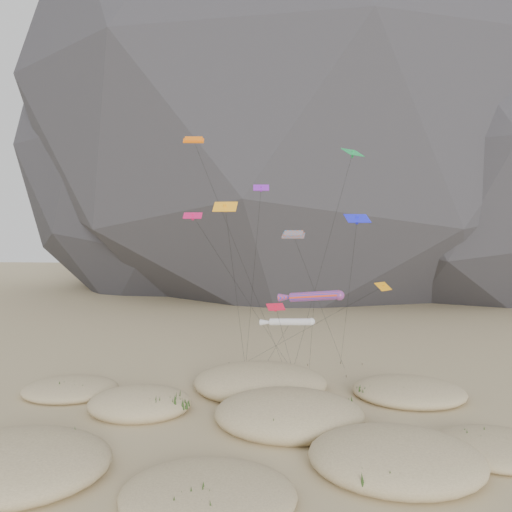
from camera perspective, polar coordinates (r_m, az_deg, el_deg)
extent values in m
plane|color=#CCB789|center=(45.75, 0.73, -20.78)|extent=(500.00, 500.00, 0.00)
ellipsoid|color=black|center=(162.38, 7.06, 17.57)|extent=(191.54, 147.29, 156.00)
ellipsoid|color=#2B2B30|center=(171.64, -8.56, 11.29)|extent=(136.20, 127.83, 116.00)
ellipsoid|color=black|center=(161.94, 24.55, 9.45)|extent=(130.55, 126.41, 100.00)
ellipsoid|color=#CCB789|center=(44.72, -26.03, -20.56)|extent=(14.84, 12.62, 3.41)
ellipsoid|color=#CCB789|center=(37.62, -5.51, -25.45)|extent=(12.24, 10.41, 2.16)
ellipsoid|color=#CCB789|center=(43.07, 15.68, -21.32)|extent=(13.61, 11.57, 3.41)
ellipsoid|color=#CCB789|center=(54.69, -13.15, -16.09)|extent=(10.67, 9.07, 3.04)
ellipsoid|color=#CCB789|center=(50.19, 3.79, -17.57)|extent=(14.43, 12.26, 3.78)
ellipsoid|color=#CCB789|center=(48.39, 25.85, -19.13)|extent=(10.50, 8.92, 2.00)
ellipsoid|color=#CCB789|center=(59.60, 0.46, -14.25)|extent=(15.56, 13.23, 3.82)
ellipsoid|color=#CCB789|center=(59.91, 17.06, -14.57)|extent=(12.45, 10.58, 2.55)
ellipsoid|color=#CCB789|center=(62.31, -20.45, -14.04)|extent=(10.84, 9.21, 2.08)
ellipsoid|color=black|center=(45.81, -24.05, -19.76)|extent=(2.85, 2.44, 0.86)
ellipsoid|color=black|center=(46.61, -20.38, -19.43)|extent=(2.52, 2.16, 0.76)
ellipsoid|color=black|center=(36.18, -7.34, -26.48)|extent=(2.76, 2.36, 0.83)
ellipsoid|color=black|center=(38.45, -2.95, -24.76)|extent=(2.06, 1.76, 0.62)
ellipsoid|color=black|center=(42.08, 14.89, -21.56)|extent=(3.13, 2.68, 0.94)
ellipsoid|color=black|center=(39.19, 13.87, -23.78)|extent=(2.44, 2.09, 0.73)
ellipsoid|color=black|center=(52.84, -10.78, -16.61)|extent=(2.99, 2.56, 0.90)
ellipsoid|color=black|center=(52.85, -9.08, -16.71)|extent=(2.06, 1.77, 0.62)
ellipsoid|color=black|center=(48.44, 4.84, -18.02)|extent=(2.91, 2.49, 0.87)
ellipsoid|color=black|center=(51.69, 9.43, -16.81)|extent=(2.46, 2.11, 0.74)
ellipsoid|color=black|center=(46.59, 2.90, -19.14)|extent=(2.19, 1.87, 0.66)
ellipsoid|color=black|center=(48.57, 24.25, -18.83)|extent=(2.09, 1.79, 0.63)
ellipsoid|color=black|center=(61.11, 0.74, -13.68)|extent=(3.22, 2.76, 0.97)
ellipsoid|color=black|center=(57.98, 1.74, -14.70)|extent=(2.53, 2.16, 0.76)
ellipsoid|color=black|center=(58.56, 17.04, -14.84)|extent=(2.68, 2.29, 0.80)
ellipsoid|color=black|center=(57.81, 12.78, -15.13)|extent=(2.21, 1.89, 0.66)
ellipsoid|color=black|center=(61.16, -20.56, -14.33)|extent=(2.15, 1.84, 0.64)
ellipsoid|color=black|center=(59.65, -19.68, -14.86)|extent=(2.16, 1.85, 0.65)
cylinder|color=#3F2D1E|center=(68.97, -2.21, -12.51)|extent=(0.08, 0.08, 0.30)
cylinder|color=#3F2D1E|center=(67.21, 4.22, -12.92)|extent=(0.08, 0.08, 0.30)
cylinder|color=#3F2D1E|center=(70.10, 5.93, -12.27)|extent=(0.08, 0.08, 0.30)
cylinder|color=#3F2D1E|center=(71.77, 9.64, -11.94)|extent=(0.08, 0.08, 0.30)
cylinder|color=#3F2D1E|center=(65.54, 10.27, -13.37)|extent=(0.08, 0.08, 0.30)
cylinder|color=#3F2D1E|center=(68.29, -1.21, -12.66)|extent=(0.08, 0.08, 0.30)
cylinder|color=#3F2D1E|center=(71.62, 12.04, -11.99)|extent=(0.08, 0.08, 0.30)
cylinder|color=#3F2D1E|center=(70.67, -3.10, -12.14)|extent=(0.08, 0.08, 0.30)
cylinder|color=#FF431A|center=(51.20, 6.70, -4.58)|extent=(5.28, 2.61, 1.49)
sphere|color=#FF431A|center=(50.46, 9.52, -4.46)|extent=(1.00, 1.00, 1.00)
cone|color=#FF431A|center=(52.16, 3.70, -4.72)|extent=(2.31, 1.51, 1.07)
cylinder|color=black|center=(59.02, 6.35, -9.40)|extent=(0.33, 13.88, 11.79)
cylinder|color=silver|center=(52.73, 3.96, -7.52)|extent=(4.58, 2.08, 1.04)
sphere|color=silver|center=(52.02, 6.35, -7.46)|extent=(0.76, 0.76, 0.76)
cone|color=silver|center=(53.62, 1.42, -7.59)|extent=(1.96, 1.18, 0.78)
cylinder|color=black|center=(59.49, 2.08, -10.71)|extent=(4.12, 11.81, 8.91)
cube|color=orange|center=(55.44, -7.14, 12.96)|extent=(2.32, 1.20, 0.67)
cube|color=orange|center=(55.47, -7.14, 13.13)|extent=(1.96, 0.95, 0.65)
cylinder|color=black|center=(61.84, -1.41, -1.17)|extent=(8.99, 16.02, 28.14)
cube|color=#E75718|center=(50.29, 4.30, 2.36)|extent=(2.37, 1.29, 0.63)
cube|color=#E75718|center=(50.29, 4.30, 2.59)|extent=(2.01, 1.04, 0.62)
cylinder|color=black|center=(59.49, 7.62, -6.28)|extent=(6.65, 16.90, 17.96)
cube|color=purple|center=(55.86, 0.60, 7.81)|extent=(1.82, 0.99, 0.76)
cube|color=purple|center=(55.85, 0.60, 7.66)|extent=(0.23, 0.28, 0.59)
cylinder|color=black|center=(61.09, -0.39, -3.51)|extent=(2.94, 10.01, 23.18)
cube|color=#D21354|center=(51.20, -7.25, 4.60)|extent=(1.95, 1.14, 0.68)
cube|color=#D21354|center=(51.19, -7.25, 4.44)|extent=(0.24, 0.20, 0.65)
cylinder|color=black|center=(58.25, -0.80, -5.43)|extent=(9.98, 14.80, 19.92)
cube|color=#179B49|center=(55.76, 11.00, 11.54)|extent=(2.67, 2.67, 0.86)
cube|color=#179B49|center=(55.73, 11.00, 11.39)|extent=(0.37, 0.37, 0.85)
cylinder|color=black|center=(60.00, 7.30, -1.90)|extent=(6.57, 9.95, 26.81)
cube|color=#FB9F1A|center=(54.41, -3.55, 5.64)|extent=(2.67, 1.39, 1.14)
cube|color=#FB9F1A|center=(54.40, -3.55, 5.49)|extent=(0.34, 0.42, 0.84)
cylinder|color=black|center=(60.57, -2.26, -4.60)|extent=(0.90, 11.76, 21.00)
cube|color=orange|center=(50.00, 14.33, -3.39)|extent=(1.87, 1.96, 0.74)
cube|color=orange|center=(50.01, 14.33, -3.56)|extent=(0.33, 0.32, 0.61)
cylinder|color=black|center=(58.72, 4.82, -8.81)|extent=(16.59, 16.93, 12.97)
cube|color=red|center=(48.05, 2.27, -5.84)|extent=(1.91, 1.48, 0.58)
cube|color=red|center=(48.08, 2.27, -6.01)|extent=(0.24, 0.22, 0.59)
cylinder|color=black|center=(57.53, 3.40, -10.02)|extent=(1.38, 17.28, 11.07)
cube|color=#1B1FE5|center=(47.89, 11.51, 4.23)|extent=(2.58, 1.88, 0.85)
cube|color=#1B1FE5|center=(47.88, 11.50, 4.05)|extent=(0.34, 0.31, 0.80)
cylinder|color=black|center=(59.26, 10.40, -5.53)|extent=(0.28, 21.67, 19.53)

